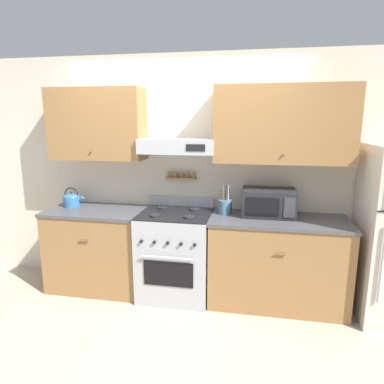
# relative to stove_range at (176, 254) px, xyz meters

# --- Properties ---
(ground_plane) EXTENTS (16.00, 16.00, 0.00)m
(ground_plane) POSITION_rel_stove_range_xyz_m (0.00, -0.30, -0.46)
(ground_plane) COLOR #B2A38E
(wall_back) EXTENTS (5.20, 0.46, 2.55)m
(wall_back) POSITION_rel_stove_range_xyz_m (0.07, 0.29, 1.01)
(wall_back) COLOR beige
(wall_back) RESTS_ON ground_plane
(counter_left) EXTENTS (1.06, 0.64, 0.90)m
(counter_left) POSITION_rel_stove_range_xyz_m (-0.90, 0.02, -0.01)
(counter_left) COLOR olive
(counter_left) RESTS_ON ground_plane
(counter_right) EXTENTS (1.37, 0.64, 0.90)m
(counter_right) POSITION_rel_stove_range_xyz_m (1.05, 0.02, -0.01)
(counter_right) COLOR olive
(counter_right) RESTS_ON ground_plane
(stove_range) EXTENTS (0.73, 0.68, 1.02)m
(stove_range) POSITION_rel_stove_range_xyz_m (0.00, 0.00, 0.00)
(stove_range) COLOR #ADAFB5
(stove_range) RESTS_ON ground_plane
(tea_kettle) EXTENTS (0.25, 0.19, 0.22)m
(tea_kettle) POSITION_rel_stove_range_xyz_m (-1.23, 0.11, 0.52)
(tea_kettle) COLOR teal
(tea_kettle) RESTS_ON counter_left
(microwave) EXTENTS (0.53, 0.37, 0.27)m
(microwave) POSITION_rel_stove_range_xyz_m (0.95, 0.13, 0.58)
(microwave) COLOR #232326
(microwave) RESTS_ON counter_right
(utensil_crock) EXTENTS (0.14, 0.14, 0.30)m
(utensil_crock) POSITION_rel_stove_range_xyz_m (0.51, 0.11, 0.52)
(utensil_crock) COLOR slate
(utensil_crock) RESTS_ON counter_right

